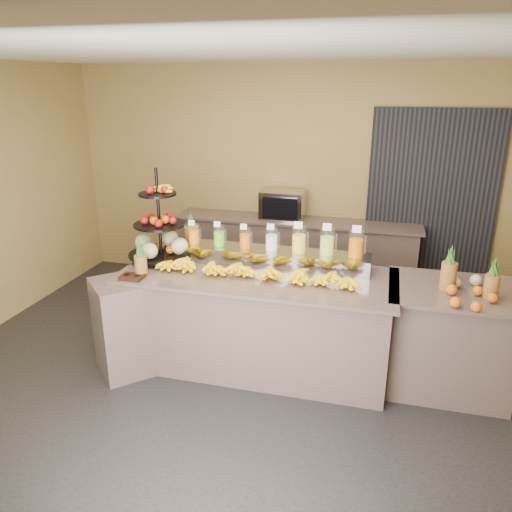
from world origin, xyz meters
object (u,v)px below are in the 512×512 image
at_px(fruit_stand, 164,237).
at_px(right_fruit_pile, 468,289).
at_px(banana_heap, 256,269).
at_px(oven_warmer, 283,205).
at_px(condiment_caddy, 132,277).
at_px(pitcher_tray, 271,257).

height_order(fruit_stand, right_fruit_pile, fruit_stand).
height_order(banana_heap, right_fruit_pile, right_fruit_pile).
xyz_separation_m(right_fruit_pile, oven_warmer, (-1.95, 2.01, 0.11)).
bearing_deg(banana_heap, condiment_caddy, -162.61).
bearing_deg(pitcher_tray, banana_heap, -101.53).
distance_m(fruit_stand, right_fruit_pile, 2.77).
height_order(pitcher_tray, oven_warmer, oven_warmer).
height_order(pitcher_tray, right_fruit_pile, right_fruit_pile).
bearing_deg(right_fruit_pile, fruit_stand, 175.13).
distance_m(banana_heap, condiment_caddy, 1.10).
bearing_deg(right_fruit_pile, banana_heap, 179.77).
bearing_deg(banana_heap, fruit_stand, 166.94).
bearing_deg(oven_warmer, banana_heap, -84.45).
bearing_deg(banana_heap, oven_warmer, 94.97).
height_order(banana_heap, condiment_caddy, banana_heap).
height_order(fruit_stand, condiment_caddy, fruit_stand).
relative_size(fruit_stand, condiment_caddy, 4.43).
bearing_deg(right_fruit_pile, pitcher_tray, 168.73).
bearing_deg(right_fruit_pile, oven_warmer, 134.10).
relative_size(banana_heap, fruit_stand, 2.17).
bearing_deg(fruit_stand, oven_warmer, 57.96).
height_order(pitcher_tray, banana_heap, banana_heap).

